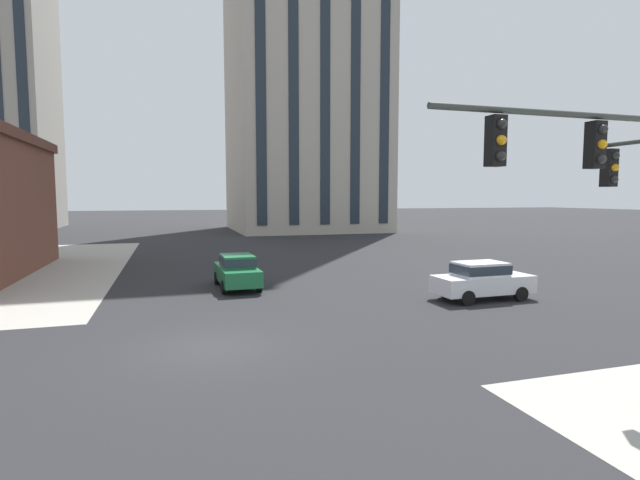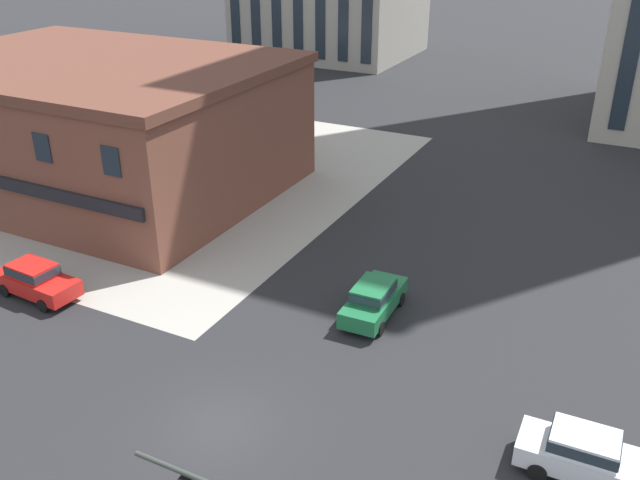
# 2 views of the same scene
# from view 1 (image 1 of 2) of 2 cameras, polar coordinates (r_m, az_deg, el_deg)

# --- Properties ---
(ground_plane) EXTENTS (320.00, 320.00, 0.00)m
(ground_plane) POSITION_cam_1_polar(r_m,az_deg,el_deg) (15.35, -12.88, -12.24)
(ground_plane) COLOR #262628
(traffic_signal_main) EXTENTS (6.04, 2.09, 6.78)m
(traffic_signal_main) POSITION_cam_1_polar(r_m,az_deg,el_deg) (11.80, 32.55, 3.41)
(traffic_signal_main) COLOR #383D38
(traffic_signal_main) RESTS_ON ground
(car_main_northbound_far) EXTENTS (1.99, 4.45, 1.68)m
(car_main_northbound_far) POSITION_cam_1_polar(r_m,az_deg,el_deg) (24.47, -9.75, -3.49)
(car_main_northbound_far) COLOR #1E6B3D
(car_main_northbound_far) RESTS_ON ground
(car_main_southbound_near) EXTENTS (4.43, 1.96, 1.68)m
(car_main_southbound_near) POSITION_cam_1_polar(r_m,az_deg,el_deg) (22.60, 18.55, -4.39)
(car_main_southbound_near) COLOR silver
(car_main_southbound_near) RESTS_ON ground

